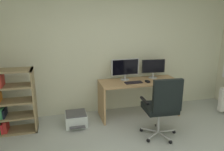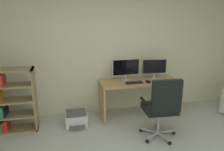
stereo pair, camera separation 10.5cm
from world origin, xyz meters
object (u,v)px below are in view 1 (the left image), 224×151
monitor_secondary (153,67)px  office_chair (162,105)px  desk (139,90)px  monitor_main (125,68)px  printer (76,119)px  keyboard (134,82)px  bookshelf (1,103)px  computer_mouse (148,81)px

monitor_secondary → office_chair: (-0.35, -1.11, -0.37)m
monitor_secondary → office_chair: monitor_secondary is taller
desk → monitor_main: monitor_main is taller
desk → monitor_secondary: (0.36, 0.14, 0.42)m
monitor_main → printer: bearing=-165.4°
office_chair → printer: 1.64m
printer → monitor_secondary: bearing=9.3°
monitor_main → monitor_secondary: size_ratio=1.18×
keyboard → office_chair: office_chair is taller
keyboard → office_chair: (0.18, -0.86, -0.14)m
office_chair → printer: (-1.33, 0.83, -0.48)m
bookshelf → keyboard: bearing=-0.2°
monitor_secondary → computer_mouse: monitor_secondary is taller
monitor_main → printer: (-1.05, -0.27, -0.87)m
office_chair → bookshelf: 2.71m
bookshelf → printer: (1.24, -0.03, -0.43)m
desk → bookshelf: bookshelf is taller
printer → monitor_main: bearing=14.6°
bookshelf → computer_mouse: bearing=-0.8°
office_chair → computer_mouse: bearing=83.0°
monitor_secondary → keyboard: 0.63m
office_chair → printer: office_chair is taller
office_chair → bookshelf: bearing=161.4°
monitor_secondary → printer: 1.90m
keyboard → printer: 1.31m
desk → monitor_main: size_ratio=2.75×
monitor_main → keyboard: monitor_main is taller
monitor_secondary → keyboard: (-0.53, -0.25, -0.23)m
monitor_main → office_chair: size_ratio=0.55×
bookshelf → desk: bearing=2.3°
monitor_secondary → computer_mouse: 0.43m
office_chair → printer: bearing=147.8°
monitor_secondary → bookshelf: size_ratio=0.44×
desk → monitor_main: bearing=152.0°
desk → printer: desk is taller
desk → office_chair: size_ratio=1.50×
monitor_main → monitor_secondary: 0.62m
printer → computer_mouse: bearing=-0.2°
desk → bookshelf: size_ratio=1.42×
monitor_main → printer: size_ratio=1.24×
keyboard → bookshelf: bookshelf is taller
desk → monitor_main: (-0.26, 0.14, 0.44)m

